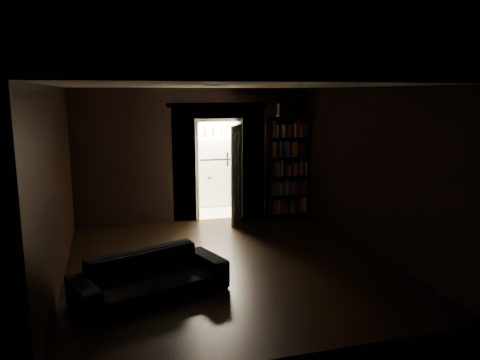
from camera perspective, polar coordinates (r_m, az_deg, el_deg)
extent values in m
plane|color=black|center=(7.60, -1.36, -10.21)|extent=(5.50, 5.50, 0.00)
cube|color=black|center=(9.78, -12.52, 2.71)|extent=(2.55, 0.10, 2.80)
cube|color=black|center=(10.37, 3.98, 3.38)|extent=(1.55, 0.10, 2.80)
cube|color=black|center=(9.95, -2.68, 9.15)|extent=(0.90, 0.10, 0.70)
cube|color=black|center=(7.04, -21.52, -0.79)|extent=(0.02, 5.50, 2.80)
cube|color=black|center=(8.20, 15.77, 1.07)|extent=(0.02, 5.50, 2.80)
cube|color=black|center=(4.68, 7.05, -5.63)|extent=(5.00, 0.02, 2.80)
cube|color=beige|center=(7.11, -1.46, 11.40)|extent=(5.00, 5.50, 0.02)
cube|color=white|center=(10.02, -2.53, 1.11)|extent=(1.04, 0.06, 2.17)
cube|color=beige|center=(11.12, -3.57, -3.74)|extent=(2.20, 1.80, 0.10)
cube|color=beige|center=(11.70, -4.53, 3.20)|extent=(2.20, 0.10, 2.40)
cube|color=beige|center=(10.71, -9.15, 2.41)|extent=(0.10, 1.60, 2.40)
cube|color=beige|center=(11.14, 1.65, 2.86)|extent=(0.10, 1.60, 2.40)
cube|color=beige|center=(10.78, -3.72, 9.25)|extent=(2.20, 1.80, 0.10)
cube|color=#C36979|center=(11.56, -4.54, 8.19)|extent=(2.00, 0.04, 0.26)
imported|color=black|center=(6.43, -10.86, -10.67)|extent=(2.20, 1.51, 0.78)
cube|color=black|center=(10.32, 5.80, 1.62)|extent=(0.93, 0.41, 2.20)
cube|color=white|center=(11.41, -3.36, 1.12)|extent=(0.78, 0.72, 1.65)
cube|color=white|center=(9.72, -0.43, 0.68)|extent=(0.44, 0.78, 2.05)
cube|color=silver|center=(10.06, 4.70, 8.51)|extent=(0.10, 0.10, 0.28)
cube|color=black|center=(11.21, -3.28, 5.92)|extent=(0.66, 0.33, 0.28)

